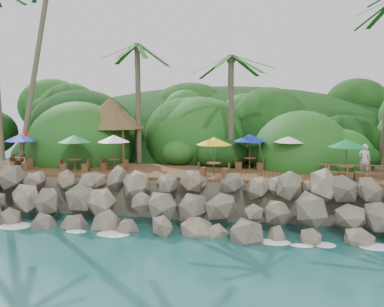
# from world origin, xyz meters

# --- Properties ---
(ground) EXTENTS (140.00, 140.00, 0.00)m
(ground) POSITION_xyz_m (0.00, 0.00, 0.00)
(ground) COLOR #19514F
(ground) RESTS_ON ground
(land_base) EXTENTS (32.00, 25.20, 2.10)m
(land_base) POSITION_xyz_m (0.00, 16.00, 1.05)
(land_base) COLOR gray
(land_base) RESTS_ON ground
(jungle_hill) EXTENTS (44.80, 28.00, 15.40)m
(jungle_hill) POSITION_xyz_m (0.00, 23.50, 0.00)
(jungle_hill) COLOR #143811
(jungle_hill) RESTS_ON ground
(seawall) EXTENTS (29.00, 4.00, 2.30)m
(seawall) POSITION_xyz_m (0.00, 2.00, 1.15)
(seawall) COLOR gray
(seawall) RESTS_ON ground
(terrace) EXTENTS (26.00, 5.00, 0.20)m
(terrace) POSITION_xyz_m (0.00, 6.00, 2.20)
(terrace) COLOR brown
(terrace) RESTS_ON land_base
(jungle_foliage) EXTENTS (44.00, 16.00, 12.00)m
(jungle_foliage) POSITION_xyz_m (0.00, 15.00, 0.00)
(jungle_foliage) COLOR #143811
(jungle_foliage) RESTS_ON ground
(foam_line) EXTENTS (25.20, 0.80, 0.06)m
(foam_line) POSITION_xyz_m (0.00, 0.30, 0.03)
(foam_line) COLOR white
(foam_line) RESTS_ON ground
(palms) EXTENTS (33.20, 6.82, 14.93)m
(palms) POSITION_xyz_m (-0.66, 8.63, 12.78)
(palms) COLOR brown
(palms) RESTS_ON ground
(palapa) EXTENTS (4.70, 4.70, 4.60)m
(palapa) POSITION_xyz_m (-6.43, 9.18, 5.79)
(palapa) COLOR brown
(palapa) RESTS_ON ground
(dining_clusters) EXTENTS (25.65, 5.09, 2.22)m
(dining_clusters) POSITION_xyz_m (-0.36, 5.64, 4.15)
(dining_clusters) COLOR brown
(dining_clusters) RESTS_ON terrace
(waiter) EXTENTS (0.78, 0.65, 1.82)m
(waiter) POSITION_xyz_m (10.07, 6.28, 3.21)
(waiter) COLOR silver
(waiter) RESTS_ON terrace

